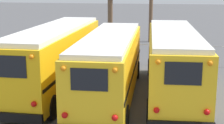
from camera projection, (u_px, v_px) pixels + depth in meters
ground_plane at (112, 94)px, 17.52m from camera, size 160.00×160.00×0.00m
school_bus_0 at (56, 56)px, 17.85m from camera, size 2.44×10.77×3.34m
school_bus_1 at (110, 64)px, 16.47m from camera, size 2.69×10.34×3.15m
school_bus_2 at (173, 61)px, 16.81m from camera, size 2.90×10.29×3.29m
fence_line at (128, 50)px, 23.90m from camera, size 14.05×0.06×1.42m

